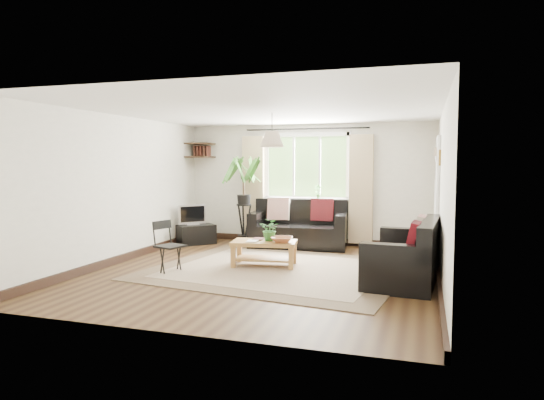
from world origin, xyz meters
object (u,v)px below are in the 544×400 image
(sofa_right, at_px, (403,252))
(tv_stand, at_px, (196,234))
(palm_stand, at_px, (244,201))
(sofa_back, at_px, (299,225))
(coffee_table, at_px, (264,254))
(folding_chair, at_px, (171,247))

(sofa_right, xyz_separation_m, tv_stand, (-4.09, 1.89, -0.22))
(tv_stand, xyz_separation_m, palm_stand, (0.96, 0.17, 0.69))
(tv_stand, relative_size, palm_stand, 0.41)
(sofa_back, height_order, palm_stand, palm_stand)
(coffee_table, height_order, folding_chair, folding_chair)
(coffee_table, distance_m, palm_stand, 2.14)
(folding_chair, bearing_deg, coffee_table, -37.01)
(sofa_right, xyz_separation_m, palm_stand, (-3.13, 2.07, 0.47))
(coffee_table, xyz_separation_m, tv_stand, (-1.97, 1.59, -0.01))
(palm_stand, bearing_deg, tv_stand, -169.66)
(sofa_back, height_order, tv_stand, sofa_back)
(coffee_table, bearing_deg, sofa_back, 87.72)
(palm_stand, xyz_separation_m, folding_chair, (-0.18, -2.58, -0.50))
(tv_stand, bearing_deg, sofa_back, -39.00)
(sofa_back, distance_m, palm_stand, 1.18)
(sofa_right, height_order, palm_stand, palm_stand)
(sofa_right, height_order, tv_stand, sofa_right)
(coffee_table, xyz_separation_m, folding_chair, (-1.19, -0.82, 0.18))
(sofa_right, distance_m, tv_stand, 4.51)
(sofa_back, xyz_separation_m, palm_stand, (-1.08, -0.12, 0.45))
(palm_stand, bearing_deg, coffee_table, -60.22)
(sofa_back, height_order, folding_chair, sofa_back)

